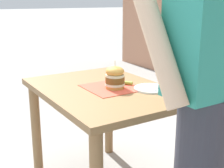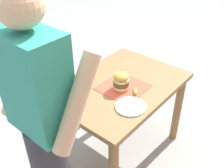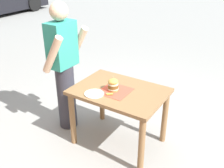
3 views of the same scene
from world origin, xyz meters
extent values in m
cube|color=olive|center=(0.00, 0.00, 0.73)|extent=(0.76, 1.06, 0.04)
cylinder|color=olive|center=(-0.32, -0.47, 0.35)|extent=(0.07, 0.07, 0.71)
cylinder|color=olive|center=(0.32, -0.47, 0.35)|extent=(0.07, 0.07, 0.71)
cylinder|color=olive|center=(-0.32, 0.47, 0.35)|extent=(0.07, 0.07, 0.71)
cube|color=#D64C38|center=(-0.05, 0.02, 0.75)|extent=(0.34, 0.34, 0.00)
cylinder|color=gold|center=(-0.05, 0.05, 0.76)|extent=(0.12, 0.12, 0.02)
cylinder|color=beige|center=(-0.05, 0.05, 0.78)|extent=(0.13, 0.13, 0.02)
cylinder|color=brown|center=(-0.05, 0.05, 0.81)|extent=(0.12, 0.12, 0.04)
cylinder|color=beige|center=(-0.05, 0.05, 0.84)|extent=(0.12, 0.12, 0.02)
ellipsoid|color=gold|center=(-0.05, 0.05, 0.86)|extent=(0.12, 0.12, 0.07)
cylinder|color=#D1B77F|center=(-0.05, 0.05, 0.91)|extent=(0.00, 0.00, 0.05)
cylinder|color=#8EA83D|center=(-0.17, 0.03, 0.77)|extent=(0.06, 0.07, 0.02)
cylinder|color=white|center=(-0.24, 0.19, 0.76)|extent=(0.22, 0.22, 0.01)
cylinder|color=silver|center=(-0.26, 0.19, 0.77)|extent=(0.04, 0.17, 0.01)
cylinder|color=silver|center=(-0.23, 0.19, 0.77)|extent=(0.03, 0.17, 0.01)
cube|color=teal|center=(-0.06, 0.78, 1.18)|extent=(0.36, 0.22, 0.56)
cylinder|color=beige|center=(0.17, 0.72, 1.13)|extent=(0.09, 0.34, 0.50)
camera|label=1|loc=(0.98, 1.68, 1.31)|focal=50.00mm
camera|label=2|loc=(-1.06, 1.38, 1.91)|focal=42.00mm
camera|label=3|loc=(-2.32, -1.36, 2.18)|focal=42.00mm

